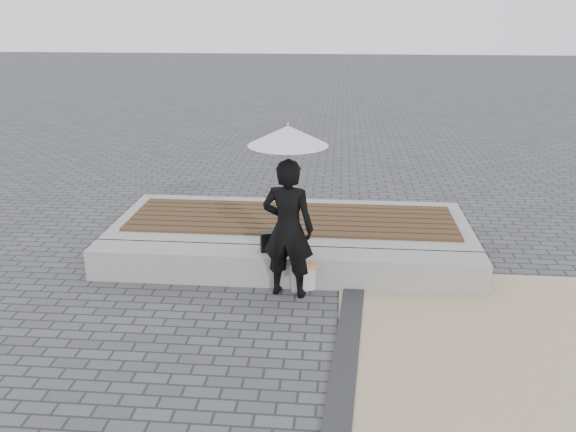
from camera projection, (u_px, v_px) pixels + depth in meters
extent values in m
plane|color=#4D4D52|center=(269.00, 349.00, 6.11)|extent=(80.00, 80.00, 0.00)
cube|color=#2B2B2E|center=(343.00, 380.00, 5.57)|extent=(0.61, 5.20, 0.04)
cube|color=#A6A6A1|center=(284.00, 266.00, 7.54)|extent=(5.00, 0.45, 0.40)
cube|color=gray|center=(292.00, 233.00, 8.67)|extent=(5.00, 2.00, 0.40)
imported|color=black|center=(288.00, 229.00, 6.99)|extent=(0.68, 0.50, 1.69)
cylinder|color=silver|center=(288.00, 184.00, 6.81)|extent=(0.02, 0.02, 0.90)
cone|color=silver|center=(288.00, 136.00, 6.63)|extent=(0.90, 0.90, 0.22)
sphere|color=silver|center=(288.00, 124.00, 6.59)|extent=(0.03, 0.03, 0.03)
cube|color=black|center=(274.00, 241.00, 7.48)|extent=(0.38, 0.22, 0.25)
cube|color=white|center=(304.00, 276.00, 7.34)|extent=(0.36, 0.25, 0.35)
cube|color=#F54950|center=(304.00, 264.00, 7.23)|extent=(0.33, 0.24, 0.01)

